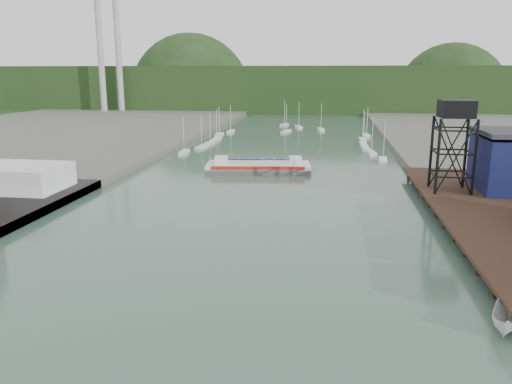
# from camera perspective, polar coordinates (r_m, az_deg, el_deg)

# --- Properties ---
(ground) EXTENTS (600.00, 600.00, 0.00)m
(ground) POSITION_cam_1_polar(r_m,az_deg,el_deg) (42.33, -12.33, -19.47)
(ground) COLOR #314C3E
(ground) RESTS_ON ground
(east_pier) EXTENTS (14.00, 70.00, 2.45)m
(east_pier) POSITION_cam_1_polar(r_m,az_deg,el_deg) (84.09, 24.35, -2.09)
(east_pier) COLOR black
(east_pier) RESTS_ON ground
(white_shed) EXTENTS (18.00, 12.00, 4.50)m
(white_shed) POSITION_cam_1_polar(r_m,az_deg,el_deg) (102.71, -25.84, 1.55)
(white_shed) COLOR silver
(white_shed) RESTS_ON west_quay
(lift_tower) EXTENTS (6.50, 6.50, 16.00)m
(lift_tower) POSITION_cam_1_polar(r_m,az_deg,el_deg) (93.75, 21.88, 8.21)
(lift_tower) COLOR black
(lift_tower) RESTS_ON east_pier
(marina_sailboats) EXTENTS (57.71, 92.65, 0.90)m
(marina_sailboats) POSITION_cam_1_polar(r_m,az_deg,el_deg) (173.42, 3.92, 6.10)
(marina_sailboats) COLOR silver
(marina_sailboats) RESTS_ON ground
(smokestacks) EXTENTS (11.20, 8.20, 60.00)m
(smokestacks) POSITION_cam_1_polar(r_m,az_deg,el_deg) (291.20, -16.36, 14.47)
(smokestacks) COLOR #A1A29D
(smokestacks) RESTS_ON ground
(distant_hills) EXTENTS (500.00, 120.00, 80.00)m
(distant_hills) POSITION_cam_1_polar(r_m,az_deg,el_deg) (335.00, 5.51, 11.40)
(distant_hills) COLOR black
(distant_hills) RESTS_ON ground
(chain_ferry) EXTENTS (25.25, 12.51, 3.50)m
(chain_ferry) POSITION_cam_1_polar(r_m,az_deg,el_deg) (118.05, 0.25, 2.92)
(chain_ferry) COLOR #4F4F51
(chain_ferry) RESTS_ON ground
(motorboat) EXTENTS (4.24, 6.45, 2.33)m
(motorboat) POSITION_cam_1_polar(r_m,az_deg,el_deg) (51.55, 26.67, -12.86)
(motorboat) COLOR silver
(motorboat) RESTS_ON ground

